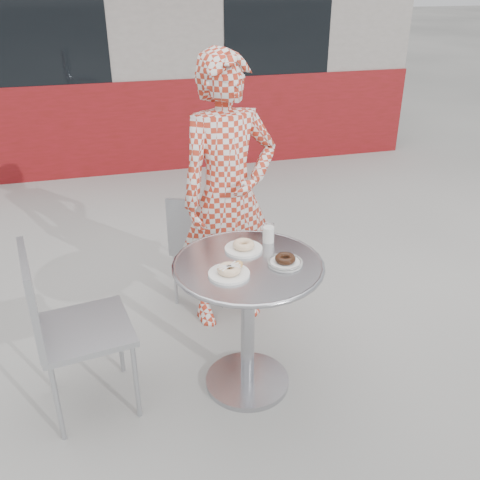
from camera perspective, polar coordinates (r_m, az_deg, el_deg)
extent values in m
plane|color=#A3A19B|center=(3.09, -0.19, -14.57)|extent=(60.00, 60.00, 0.00)
cube|color=gray|center=(7.88, -11.55, 22.42)|extent=(6.00, 4.00, 3.00)
cube|color=maroon|center=(6.14, -9.21, 11.98)|extent=(6.02, 0.20, 1.00)
cube|color=black|center=(5.89, -22.60, 21.67)|extent=(1.60, 0.04, 1.40)
cube|color=black|center=(6.19, 4.13, 23.62)|extent=(1.20, 0.04, 1.40)
cylinder|color=#BBBBC0|center=(3.05, 0.78, -14.75)|extent=(0.46, 0.46, 0.03)
cylinder|color=#BBBBC0|center=(2.82, 0.83, -9.22)|extent=(0.07, 0.07, 0.73)
cylinder|color=#BBBBC0|center=(2.62, 0.88, -2.68)|extent=(0.73, 0.73, 0.02)
torus|color=#BBBBC0|center=(2.62, 0.88, -2.68)|extent=(0.75, 0.75, 0.02)
cube|color=#ABADB3|center=(3.61, -4.03, -0.29)|extent=(0.48, 0.48, 0.03)
cube|color=#ABADB3|center=(3.37, -4.71, 1.36)|extent=(0.35, 0.17, 0.37)
cube|color=#ABADB3|center=(2.76, -16.22, -9.17)|extent=(0.50, 0.50, 0.03)
cube|color=#ABADB3|center=(2.63, -21.35, -5.87)|extent=(0.10, 0.44, 0.44)
imported|color=#B22F1B|center=(3.20, -1.26, 4.76)|extent=(0.68, 0.51, 1.68)
cylinder|color=white|center=(2.74, 0.39, -0.95)|extent=(0.19, 0.19, 0.01)
torus|color=tan|center=(2.72, 0.39, -0.49)|extent=(0.11, 0.11, 0.04)
cylinder|color=white|center=(2.52, -1.18, -3.63)|extent=(0.20, 0.20, 0.01)
torus|color=tan|center=(2.50, -1.19, -3.13)|extent=(0.11, 0.11, 0.04)
sphere|color=#B77A3F|center=(2.54, -0.11, -2.62)|extent=(0.04, 0.04, 0.04)
cylinder|color=white|center=(2.62, 4.83, -2.42)|extent=(0.17, 0.17, 0.01)
torus|color=black|center=(2.61, 4.84, -1.98)|extent=(0.10, 0.10, 0.03)
torus|color=black|center=(2.62, 4.83, -2.34)|extent=(0.18, 0.18, 0.02)
cylinder|color=white|center=(2.81, 3.05, 0.59)|extent=(0.06, 0.06, 0.09)
cylinder|color=white|center=(2.80, 3.06, 0.75)|extent=(0.06, 0.06, 0.10)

